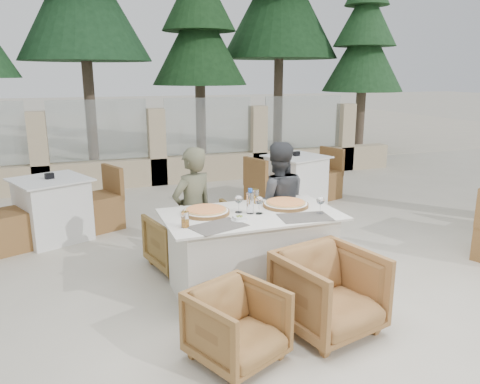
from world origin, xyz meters
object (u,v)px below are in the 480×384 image
object	(u,v)px
beer_glass_left	(185,220)
armchair_far_left	(181,241)
water_bottle	(250,201)
armchair_near_left	(237,325)
dining_table	(251,253)
armchair_near_right	(329,292)
armchair_far_right	(258,228)
pizza_left	(206,211)
pizza_right	(286,203)
wine_glass_centre	(239,203)
wine_glass_corner	(320,204)
bg_table_b	(296,180)
beer_glass_right	(255,196)
bg_table_a	(53,209)
wine_glass_near	(259,204)
diner_right	(277,204)
diner_left	(193,213)
olive_dish	(239,218)

from	to	relation	value
beer_glass_left	armchair_far_left	world-z (taller)	beer_glass_left
water_bottle	armchair_near_left	world-z (taller)	water_bottle
dining_table	beer_glass_left	distance (m)	0.82
armchair_far_left	armchair_near_right	bearing A→B (deg)	102.46
armchair_far_right	armchair_near_left	distance (m)	2.01
dining_table	pizza_left	world-z (taller)	pizza_left
pizza_right	wine_glass_centre	world-z (taller)	wine_glass_centre
pizza_left	armchair_far_right	world-z (taller)	pizza_left
wine_glass_corner	bg_table_b	bearing A→B (deg)	67.24
pizza_left	beer_glass_right	xyz separation A→B (m)	(0.56, 0.19, 0.04)
armchair_near_right	pizza_left	bearing A→B (deg)	112.51
armchair_far_right	bg_table_a	distance (m)	2.58
beer_glass_right	water_bottle	bearing A→B (deg)	-119.39
wine_glass_near	bg_table_b	size ratio (longest dim) A/B	0.11
armchair_near_left	diner_right	world-z (taller)	diner_right
pizza_right	armchair_far_right	bearing A→B (deg)	89.47
bg_table_a	dining_table	bearing A→B (deg)	-73.81
armchair_near_right	diner_right	size ratio (longest dim) A/B	0.54
bg_table_a	armchair_near_right	bearing A→B (deg)	-78.31
wine_glass_near	pizza_right	bearing A→B (deg)	22.87
pizza_right	armchair_far_left	distance (m)	1.24
wine_glass_centre	bg_table_b	xyz separation A→B (m)	(1.88, 2.55, -0.48)
wine_glass_centre	bg_table_b	world-z (taller)	wine_glass_centre
dining_table	armchair_near_right	distance (m)	0.92
pizza_left	pizza_right	size ratio (longest dim) A/B	0.98
wine_glass_corner	beer_glass_right	size ratio (longest dim) A/B	1.33
diner_left	olive_dish	bearing A→B (deg)	83.60
pizza_left	olive_dish	world-z (taller)	pizza_left
beer_glass_right	diner_left	bearing A→B (deg)	157.52
wine_glass_near	armchair_near_left	xyz separation A→B (m)	(-0.56, -0.96, -0.59)
dining_table	wine_glass_corner	distance (m)	0.79
wine_glass_near	diner_right	distance (m)	0.74
pizza_left	bg_table_a	world-z (taller)	pizza_left
wine_glass_corner	pizza_left	bearing A→B (deg)	160.18
wine_glass_corner	armchair_near_right	distance (m)	0.87
diner_right	beer_glass_left	bearing A→B (deg)	45.97
wine_glass_corner	armchair_near_right	world-z (taller)	wine_glass_corner
water_bottle	pizza_right	bearing A→B (deg)	13.69
pizza_left	olive_dish	distance (m)	0.36
pizza_right	diner_left	distance (m)	0.93
pizza_right	wine_glass_near	distance (m)	0.37
wine_glass_near	beer_glass_left	distance (m)	0.74
beer_glass_right	armchair_far_right	xyz separation A→B (m)	(0.24, 0.48, -0.52)
water_bottle	wine_glass_near	size ratio (longest dim) A/B	1.27
bg_table_a	bg_table_b	distance (m)	3.58
armchair_far_right	pizza_left	bearing A→B (deg)	37.72
dining_table	pizza_right	bearing A→B (deg)	14.63
pizza_right	beer_glass_left	bearing A→B (deg)	-165.00
armchair_far_right	armchair_near_right	world-z (taller)	armchair_near_right
beer_glass_left	olive_dish	size ratio (longest dim) A/B	1.21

